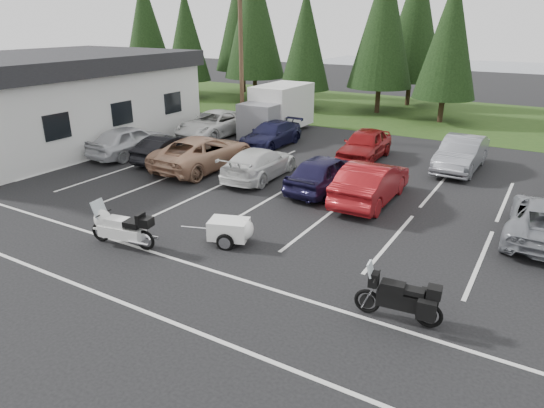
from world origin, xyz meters
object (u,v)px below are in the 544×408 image
(car_near_4, at_px, (325,173))
(car_near_0, at_px, (130,141))
(car_near_1, at_px, (169,148))
(car_near_2, at_px, (203,152))
(building, at_px, (45,100))
(car_near_5, at_px, (371,182))
(adventure_motorcycle, at_px, (399,294))
(utility_pole, at_px, (241,55))
(touring_motorcycle, at_px, (121,225))
(car_far_1, at_px, (271,134))
(box_truck, at_px, (274,111))
(car_far_2, at_px, (365,145))
(car_near_3, at_px, (260,163))
(car_far_0, at_px, (214,124))
(car_far_3, at_px, (461,154))
(cargo_trailer, at_px, (229,232))

(car_near_4, bearing_deg, car_near_0, 3.86)
(car_near_1, bearing_deg, car_near_2, 177.41)
(building, distance_m, car_near_0, 6.40)
(car_near_0, relative_size, car_near_2, 0.84)
(car_near_5, relative_size, adventure_motorcycle, 2.11)
(utility_pole, height_order, touring_motorcycle, utility_pole)
(car_far_1, bearing_deg, box_truck, 118.72)
(car_far_2, bearing_deg, car_near_4, -88.98)
(car_near_0, xyz_separation_m, car_near_5, (13.15, -0.13, -0.00))
(box_truck, bearing_deg, car_near_3, -63.48)
(car_near_2, height_order, car_far_2, car_near_2)
(car_near_2, bearing_deg, car_far_2, -137.32)
(car_near_2, bearing_deg, box_truck, -82.83)
(car_near_4, relative_size, adventure_motorcycle, 1.96)
(building, xyz_separation_m, box_truck, (10.00, 8.50, -1.00))
(box_truck, relative_size, car_far_0, 1.03)
(car_far_1, bearing_deg, car_far_2, 1.78)
(adventure_motorcycle, bearing_deg, car_near_3, 132.39)
(utility_pole, bearing_deg, building, -135.00)
(car_far_3, bearing_deg, car_near_4, -123.94)
(utility_pole, bearing_deg, car_near_3, -51.33)
(box_truck, height_order, touring_motorcycle, box_truck)
(car_far_1, distance_m, cargo_trailer, 12.71)
(car_near_2, distance_m, cargo_trailer, 8.60)
(car_near_3, bearing_deg, car_near_5, 172.82)
(cargo_trailer, bearing_deg, adventure_motorcycle, -32.41)
(box_truck, bearing_deg, car_near_1, -99.39)
(box_truck, height_order, car_near_5, box_truck)
(car_near_1, relative_size, car_near_4, 0.91)
(car_far_2, bearing_deg, building, -163.17)
(building, height_order, cargo_trailer, building)
(car_near_0, xyz_separation_m, cargo_trailer, (10.63, -6.06, -0.39))
(car_near_0, distance_m, car_far_2, 12.09)
(car_near_1, bearing_deg, car_far_2, -149.23)
(adventure_motorcycle, bearing_deg, car_far_0, 133.31)
(car_near_2, xyz_separation_m, car_near_5, (8.45, -0.28, 0.02))
(car_near_4, height_order, car_far_1, car_near_4)
(car_near_0, relative_size, car_near_5, 0.97)
(building, bearing_deg, car_near_1, 2.98)
(car_near_4, bearing_deg, adventure_motorcycle, 128.36)
(utility_pole, relative_size, car_near_1, 2.20)
(car_near_5, xyz_separation_m, adventure_motorcycle, (3.35, -7.32, -0.10))
(utility_pole, distance_m, car_near_5, 14.32)
(car_far_1, bearing_deg, cargo_trailer, -64.12)
(box_truck, bearing_deg, car_near_0, -114.98)
(car_near_1, distance_m, touring_motorcycle, 9.69)
(utility_pole, bearing_deg, car_near_0, -103.31)
(car_near_2, xyz_separation_m, car_far_3, (10.60, 5.98, 0.00))
(touring_motorcycle, bearing_deg, utility_pole, 101.92)
(adventure_motorcycle, bearing_deg, utility_pole, 127.95)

